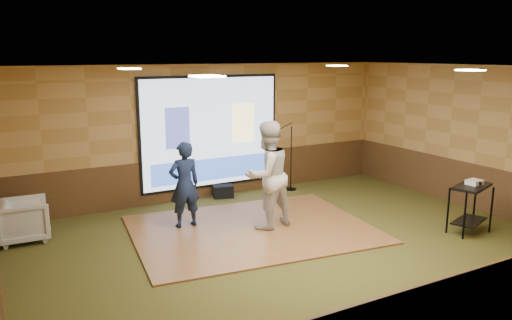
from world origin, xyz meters
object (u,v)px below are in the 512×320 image
projector_screen (211,133)px  duffel_bag (223,191)px  av_table (471,200)px  mic_stand (289,170)px  projector (474,182)px  player_left (184,185)px  dance_floor (252,229)px  banquet_chair (24,220)px  player_right (267,175)px

projector_screen → duffel_bag: bearing=-45.1°
av_table → duffel_bag: (-2.96, 4.26, -0.48)m
projector_screen → av_table: projector_screen is taller
duffel_bag → projector_screen: bearing=134.9°
projector_screen → mic_stand: projector_screen is taller
projector → duffel_bag: bearing=119.8°
projector → mic_stand: mic_stand is taller
mic_stand → projector: bearing=-63.6°
projector_screen → player_left: 2.22m
dance_floor → projector: projector is taller
projector → mic_stand: (-1.37, 4.06, -0.45)m
av_table → banquet_chair: 7.96m
projector_screen → av_table: bearing=-54.7°
dance_floor → banquet_chair: 4.03m
mic_stand → duffel_bag: bearing=-178.6°
player_left → av_table: size_ratio=1.80×
dance_floor → mic_stand: bearing=44.1°
dance_floor → duffel_bag: bearing=78.6°
dance_floor → mic_stand: (2.11, 2.05, 0.48)m
projector_screen → duffel_bag: projector_screen is taller
mic_stand → banquet_chair: size_ratio=2.04×
player_right → banquet_chair: (-4.03, 1.51, -0.66)m
projector_screen → mic_stand: 2.12m
projector_screen → duffel_bag: size_ratio=7.42×
dance_floor → player_right: size_ratio=2.16×
player_right → duffel_bag: 2.45m
projector → dance_floor: bearing=144.2°
mic_stand → player_right: bearing=-123.3°
dance_floor → projector: (3.48, -2.02, 0.93)m
duffel_bag → dance_floor: bearing=-101.4°
dance_floor → projector: bearing=-30.1°
banquet_chair → player_left: bearing=-102.9°
duffel_bag → av_table: bearing=-55.2°
projector_screen → av_table: (3.15, -4.45, -0.86)m
projector → player_right: bearing=142.5°
dance_floor → player_right: bearing=-8.3°
player_right → dance_floor: bearing=-19.4°
player_left → duffel_bag: bearing=-134.4°
dance_floor → av_table: size_ratio=4.81×
dance_floor → player_left: bearing=145.0°
dance_floor → banquet_chair: size_ratio=5.31×
player_left → av_table: (4.45, -2.76, -0.22)m
banquet_chair → projector: bearing=-113.3°
projector_screen → player_right: projector_screen is taller
player_right → mic_stand: bearing=-142.1°
projector_screen → projector: projector_screen is taller
duffel_bag → projector: bearing=-54.5°
projector_screen → dance_floor: bearing=-96.2°
projector → banquet_chair: 8.04m
dance_floor → mic_stand: 2.98m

